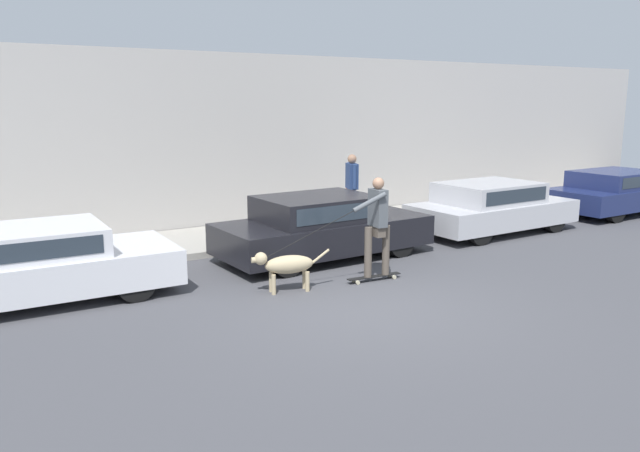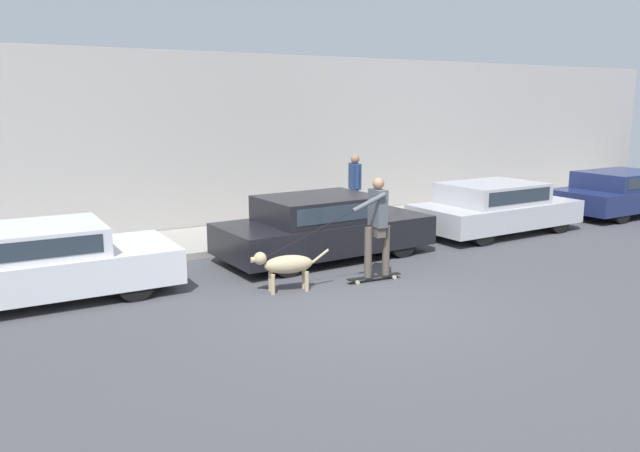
{
  "view_description": "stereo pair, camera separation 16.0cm",
  "coord_description": "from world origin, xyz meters",
  "px_view_note": "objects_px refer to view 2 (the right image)",
  "views": [
    {
      "loc": [
        -5.35,
        -7.26,
        3.03
      ],
      "look_at": [
        0.06,
        1.56,
        0.95
      ],
      "focal_mm": 35.0,
      "sensor_mm": 36.0,
      "label": 1
    },
    {
      "loc": [
        -5.22,
        -7.34,
        3.03
      ],
      "look_at": [
        0.06,
        1.56,
        0.95
      ],
      "focal_mm": 35.0,
      "sensor_mm": 36.0,
      "label": 2
    }
  ],
  "objects_px": {
    "dog": "(286,265)",
    "skateboarder": "(377,222)",
    "parked_car_0": "(34,263)",
    "parked_car_2": "(495,208)",
    "parked_car_3": "(623,193)",
    "pedestrian_with_bag": "(355,185)",
    "parked_car_1": "(323,228)"
  },
  "relations": [
    {
      "from": "parked_car_1",
      "to": "skateboarder",
      "type": "height_order",
      "value": "skateboarder"
    },
    {
      "from": "dog",
      "to": "skateboarder",
      "type": "height_order",
      "value": "skateboarder"
    },
    {
      "from": "dog",
      "to": "parked_car_3",
      "type": "bearing_deg",
      "value": -158.87
    },
    {
      "from": "parked_car_3",
      "to": "skateboarder",
      "type": "bearing_deg",
      "value": -169.97
    },
    {
      "from": "skateboarder",
      "to": "pedestrian_with_bag",
      "type": "height_order",
      "value": "pedestrian_with_bag"
    },
    {
      "from": "skateboarder",
      "to": "dog",
      "type": "bearing_deg",
      "value": -3.18
    },
    {
      "from": "parked_car_2",
      "to": "dog",
      "type": "bearing_deg",
      "value": -167.07
    },
    {
      "from": "parked_car_2",
      "to": "parked_car_3",
      "type": "relative_size",
      "value": 0.95
    },
    {
      "from": "skateboarder",
      "to": "parked_car_1",
      "type": "bearing_deg",
      "value": -86.29
    },
    {
      "from": "dog",
      "to": "pedestrian_with_bag",
      "type": "height_order",
      "value": "pedestrian_with_bag"
    },
    {
      "from": "parked_car_1",
      "to": "dog",
      "type": "bearing_deg",
      "value": -138.27
    },
    {
      "from": "dog",
      "to": "parked_car_0",
      "type": "bearing_deg",
      "value": -11.39
    },
    {
      "from": "parked_car_0",
      "to": "parked_car_1",
      "type": "bearing_deg",
      "value": 0.8
    },
    {
      "from": "parked_car_2",
      "to": "parked_car_3",
      "type": "bearing_deg",
      "value": -1.26
    },
    {
      "from": "parked_car_0",
      "to": "parked_car_2",
      "type": "distance_m",
      "value": 9.83
    },
    {
      "from": "parked_car_2",
      "to": "dog",
      "type": "xyz_separation_m",
      "value": [
        -6.31,
        -1.6,
        -0.15
      ]
    },
    {
      "from": "parked_car_0",
      "to": "dog",
      "type": "relative_size",
      "value": 3.26
    },
    {
      "from": "parked_car_2",
      "to": "parked_car_3",
      "type": "xyz_separation_m",
      "value": [
        4.85,
        0.0,
        -0.0
      ]
    },
    {
      "from": "parked_car_2",
      "to": "skateboarder",
      "type": "distance_m",
      "value": 5.05
    },
    {
      "from": "parked_car_1",
      "to": "skateboarder",
      "type": "relative_size",
      "value": 1.7
    },
    {
      "from": "parked_car_2",
      "to": "pedestrian_with_bag",
      "type": "xyz_separation_m",
      "value": [
        -2.48,
        2.15,
        0.45
      ]
    },
    {
      "from": "parked_car_3",
      "to": "dog",
      "type": "bearing_deg",
      "value": -172.68
    },
    {
      "from": "parked_car_0",
      "to": "dog",
      "type": "distance_m",
      "value": 3.87
    },
    {
      "from": "dog",
      "to": "pedestrian_with_bag",
      "type": "xyz_separation_m",
      "value": [
        3.83,
        3.75,
        0.6
      ]
    },
    {
      "from": "parked_car_1",
      "to": "parked_car_2",
      "type": "xyz_separation_m",
      "value": [
        4.65,
        0.0,
        -0.01
      ]
    },
    {
      "from": "parked_car_2",
      "to": "skateboarder",
      "type": "xyz_separation_m",
      "value": [
        -4.69,
        -1.83,
        0.43
      ]
    },
    {
      "from": "parked_car_0",
      "to": "dog",
      "type": "bearing_deg",
      "value": -23.55
    },
    {
      "from": "parked_car_2",
      "to": "dog",
      "type": "height_order",
      "value": "parked_car_2"
    },
    {
      "from": "parked_car_0",
      "to": "parked_car_1",
      "type": "xyz_separation_m",
      "value": [
        5.18,
        -0.0,
        0.02
      ]
    },
    {
      "from": "skateboarder",
      "to": "parked_car_3",
      "type": "bearing_deg",
      "value": -164.16
    },
    {
      "from": "dog",
      "to": "skateboarder",
      "type": "distance_m",
      "value": 1.73
    },
    {
      "from": "parked_car_2",
      "to": "dog",
      "type": "distance_m",
      "value": 6.51
    }
  ]
}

